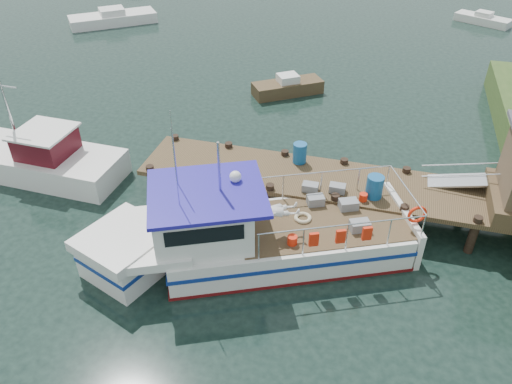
% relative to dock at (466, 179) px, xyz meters
% --- Properties ---
extents(ground_plane, '(160.00, 160.00, 0.00)m').
position_rel_dock_xyz_m(ground_plane, '(-6.51, -0.01, -2.24)').
color(ground_plane, black).
extents(dock, '(16.60, 3.00, 4.78)m').
position_rel_dock_xyz_m(dock, '(0.00, 0.00, 0.00)').
color(dock, '#4B3923').
rests_on(dock, ground).
extents(lobster_boat, '(11.44, 7.43, 5.76)m').
position_rel_dock_xyz_m(lobster_boat, '(-7.27, -3.76, -1.20)').
color(lobster_boat, silver).
rests_on(lobster_boat, ground).
extents(work_boat, '(8.99, 2.98, 4.73)m').
position_rel_dock_xyz_m(work_boat, '(-18.04, -0.86, -1.49)').
color(work_boat, silver).
rests_on(work_boat, ground).
extents(moored_rowboat, '(4.14, 3.48, 1.19)m').
position_rel_dock_xyz_m(moored_rowboat, '(-8.85, 10.38, -1.80)').
color(moored_rowboat, '#4B3923').
rests_on(moored_rowboat, ground).
extents(moored_a, '(6.69, 6.01, 1.24)m').
position_rel_dock_xyz_m(moored_a, '(-25.35, 19.84, -1.78)').
color(moored_a, silver).
rests_on(moored_a, ground).
extents(moored_b, '(4.48, 3.28, 0.95)m').
position_rel_dock_xyz_m(moored_b, '(3.48, 27.87, -1.89)').
color(moored_b, silver).
rests_on(moored_b, ground).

